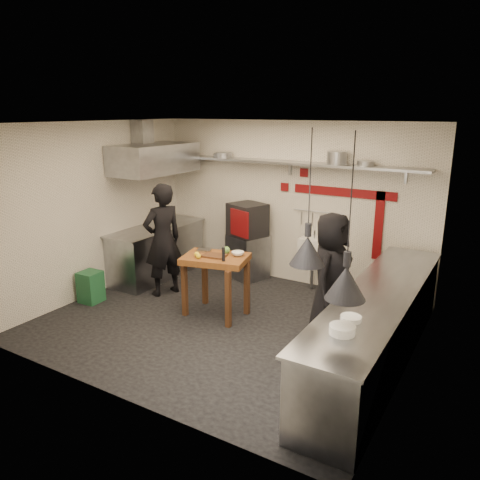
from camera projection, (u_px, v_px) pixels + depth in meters
The scene contains 47 objects.
floor at pixel (225, 323), 6.73m from camera, with size 5.00×5.00×0.00m, color black.
ceiling at pixel (223, 123), 5.98m from camera, with size 5.00×5.00×0.00m, color beige.
wall_back at pixel (290, 203), 8.09m from camera, with size 5.00×0.04×2.80m, color silver.
wall_front at pixel (110, 274), 4.62m from camera, with size 5.00×0.04×2.80m, color silver.
wall_left at pixel (95, 210), 7.59m from camera, with size 0.04×4.20×2.80m, color silver.
wall_right at pixel (416, 258), 5.12m from camera, with size 0.04×4.20×2.80m, color silver.
red_band_horiz at pixel (344, 192), 7.53m from camera, with size 1.70×0.02×0.14m, color #650A0C.
red_band_vert at pixel (378, 226), 7.36m from camera, with size 0.14×0.02×1.10m, color #650A0C.
red_tile_a at pixel (304, 173), 7.81m from camera, with size 0.14×0.02×0.14m, color #650A0C.
red_tile_b at pixel (285, 187), 8.05m from camera, with size 0.14×0.02×0.14m, color #650A0C.
back_shelf at pixel (287, 162), 7.75m from camera, with size 4.60×0.34×0.04m, color gray.
shelf_bracket_left at pixel (199, 161), 8.84m from camera, with size 0.04×0.06×0.24m, color gray.
shelf_bracket_mid at pixel (290, 168), 7.90m from camera, with size 0.04×0.06×0.24m, color gray.
shelf_bracket_right at pixel (406, 175), 6.96m from camera, with size 0.04×0.06×0.24m, color gray.
pan_far_left at pixel (223, 155), 8.35m from camera, with size 0.30×0.30×0.09m, color gray.
pan_mid_left at pixel (220, 155), 8.39m from camera, with size 0.23×0.23×0.07m, color gray.
stock_pot at pixel (337, 158), 7.29m from camera, with size 0.31×0.31×0.20m, color gray.
pan_right at pixel (366, 163), 7.08m from camera, with size 0.25×0.25×0.08m, color gray.
oven_stand at pixel (248, 256), 8.47m from camera, with size 0.61×0.56×0.80m, color gray.
combi_oven at pixel (247, 220), 8.25m from camera, with size 0.57×0.54×0.58m, color black.
oven_door at pixel (240, 223), 7.99m from camera, with size 0.47×0.03×0.46m, color #650A0C.
oven_glass at pixel (239, 223), 7.99m from camera, with size 0.33×0.01×0.34m, color black.
hand_sink at pixel (314, 245), 7.84m from camera, with size 0.46×0.34×0.22m, color silver.
sink_tap at pixel (315, 234), 7.79m from camera, with size 0.03×0.03×0.14m, color gray.
sink_drain at pixel (312, 270), 7.93m from camera, with size 0.06×0.06×0.66m, color gray.
utensil_rail at pixel (319, 212), 7.81m from camera, with size 0.02×0.02×0.90m, color gray.
counter_right at pixel (377, 329), 5.55m from camera, with size 0.70×3.80×0.90m, color gray.
counter_right_top at pixel (380, 293), 5.43m from camera, with size 0.76×3.90×0.03m, color gray.
plate_stack at pixel (342, 330), 4.39m from camera, with size 0.24×0.24×0.09m, color silver.
small_bowl_right at pixel (351, 318), 4.67m from camera, with size 0.21×0.21×0.05m, color silver.
counter_left at pixel (157, 252), 8.54m from camera, with size 0.70×1.90×0.90m, color gray.
counter_left_top at pixel (156, 228), 8.42m from camera, with size 0.76×2.00×0.03m, color gray.
extractor_hood at pixel (155, 159), 8.06m from camera, with size 0.78×1.60×0.50m, color gray.
hood_duct at pixel (142, 135), 8.08m from camera, with size 0.28×0.28×0.50m, color gray.
green_bin at pixel (91, 287), 7.43m from camera, with size 0.32×0.32×0.50m, color #1B512E.
prep_table at pixel (216, 286), 6.90m from camera, with size 0.92×0.64×0.92m, color brown, non-canonical shape.
cutting_board at pixel (214, 256), 6.75m from camera, with size 0.33×0.23×0.03m, color #4A2916.
pepper_mill at pixel (223, 254), 6.52m from camera, with size 0.04×0.04×0.20m, color black.
lemon_a at pixel (197, 254), 6.72m from camera, with size 0.08×0.08×0.08m, color gold.
lemon_b at pixel (198, 256), 6.65m from camera, with size 0.07×0.07×0.07m, color gold.
veg_ball at pixel (226, 250), 6.88m from camera, with size 0.11×0.11×0.11m, color #578B38.
steel_tray at pixel (204, 250), 6.99m from camera, with size 0.20×0.13×0.03m, color gray.
bowl at pixel (238, 254), 6.79m from camera, with size 0.19×0.19×0.06m, color silver.
heat_lamp_near at pixel (309, 199), 4.75m from camera, with size 0.37×0.37×1.41m, color black, non-canonical shape.
heat_lamp_far at pixel (350, 219), 4.13m from camera, with size 0.38×0.38×1.53m, color black, non-canonical shape.
chef_left at pixel (163, 240), 7.58m from camera, with size 0.67×0.44×1.85m, color black.
chef_right at pixel (331, 276), 6.18m from camera, with size 0.83×0.54×1.70m, color black.
Camera 1 is at (3.35, -5.18, 2.97)m, focal length 35.00 mm.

